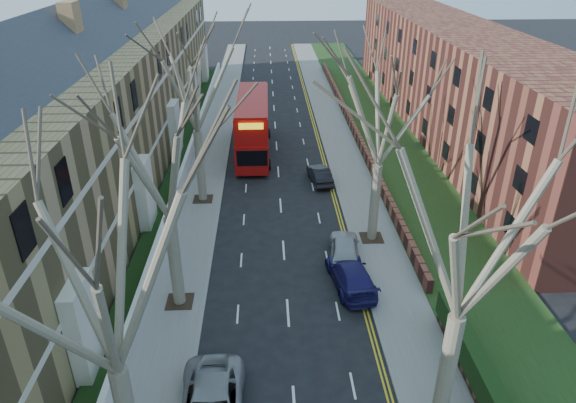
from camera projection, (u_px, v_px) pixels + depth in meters
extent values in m
cube|color=slate|center=(212.00, 146.00, 47.65)|extent=(3.00, 102.00, 0.12)
cube|color=slate|center=(340.00, 144.00, 48.12)|extent=(3.00, 102.00, 0.12)
cube|color=olive|center=(92.00, 124.00, 37.97)|extent=(9.00, 78.00, 10.00)
cube|color=#2E3038|center=(77.00, 41.00, 35.22)|extent=(4.67, 78.00, 4.67)
cube|color=silver|center=(155.00, 143.00, 38.83)|extent=(0.12, 78.00, 0.35)
cube|color=silver|center=(150.00, 97.00, 37.23)|extent=(0.12, 78.00, 0.35)
cube|color=brown|center=(455.00, 80.00, 49.87)|extent=(8.00, 54.00, 10.00)
cube|color=brown|center=(352.00, 125.00, 51.51)|extent=(0.35, 54.00, 0.90)
cube|color=white|center=(182.00, 177.00, 40.22)|extent=(0.30, 78.00, 1.00)
cube|color=#1C3714|center=(388.00, 143.00, 48.26)|extent=(6.00, 102.00, 0.06)
cylinder|color=brown|center=(175.00, 262.00, 26.04)|extent=(0.64, 0.64, 5.07)
cube|color=#2D2116|center=(180.00, 301.00, 27.20)|extent=(1.40, 1.40, 0.05)
cylinder|color=brown|center=(200.00, 167.00, 36.66)|extent=(0.60, 0.60, 5.25)
cube|color=#2D2116|center=(203.00, 199.00, 37.85)|extent=(1.40, 1.40, 0.05)
cylinder|color=brown|center=(447.00, 371.00, 19.35)|extent=(0.64, 0.64, 5.25)
cylinder|color=brown|center=(375.00, 203.00, 31.82)|extent=(0.60, 0.60, 5.07)
cube|color=#2D2116|center=(372.00, 238.00, 32.98)|extent=(1.40, 1.40, 0.05)
cube|color=#A30D0B|center=(253.00, 136.00, 45.73)|extent=(2.77, 11.88, 2.37)
cube|color=#A30D0B|center=(253.00, 112.00, 44.70)|extent=(2.77, 11.29, 2.16)
cube|color=black|center=(253.00, 131.00, 45.51)|extent=(2.78, 10.94, 0.97)
cube|color=black|center=(253.00, 111.00, 44.65)|extent=(2.78, 10.70, 0.97)
imported|color=navy|center=(351.00, 275.00, 28.36)|extent=(2.63, 5.19, 1.44)
imported|color=#A0A4A9|center=(344.00, 248.00, 30.70)|extent=(2.27, 4.57, 1.50)
imported|color=black|center=(320.00, 175.00, 40.52)|extent=(1.86, 4.06, 1.29)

